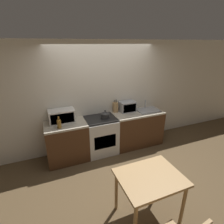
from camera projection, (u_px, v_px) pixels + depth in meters
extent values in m
plane|color=brown|center=(120.00, 167.00, 3.81)|extent=(16.00, 16.00, 0.00)
cube|color=silver|center=(103.00, 97.00, 4.26)|extent=(10.00, 0.06, 2.60)
cube|color=#4C2D19|center=(67.00, 142.00, 3.94)|extent=(0.89, 0.62, 0.86)
cube|color=#B7AD99|center=(65.00, 125.00, 3.77)|extent=(0.89, 0.62, 0.04)
cube|color=#4C2D19|center=(137.00, 129.00, 4.57)|extent=(1.27, 0.62, 0.86)
cube|color=#B7AD99|center=(138.00, 113.00, 4.40)|extent=(1.27, 0.62, 0.04)
cube|color=silver|center=(101.00, 136.00, 4.22)|extent=(0.72, 0.62, 0.86)
cube|color=black|center=(100.00, 119.00, 4.05)|extent=(0.69, 0.57, 0.04)
cube|color=black|center=(105.00, 142.00, 3.96)|extent=(0.52, 0.02, 0.32)
cylinder|color=#2D2D2D|center=(105.00, 116.00, 4.04)|extent=(0.20, 0.20, 0.11)
cone|color=#2D2D2D|center=(105.00, 112.00, 4.01)|extent=(0.19, 0.19, 0.05)
sphere|color=black|center=(105.00, 111.00, 3.99)|extent=(0.04, 0.04, 0.04)
cube|color=silver|center=(62.00, 116.00, 3.81)|extent=(0.55, 0.32, 0.28)
cube|color=black|center=(63.00, 119.00, 3.67)|extent=(0.48, 0.01, 0.22)
cylinder|color=olive|center=(59.00, 124.00, 3.54)|extent=(0.09, 0.09, 0.18)
cylinder|color=olive|center=(58.00, 118.00, 3.49)|extent=(0.03, 0.03, 0.07)
cube|color=tan|center=(115.00, 107.00, 4.35)|extent=(0.11, 0.09, 0.26)
cylinder|color=black|center=(114.00, 101.00, 4.28)|extent=(0.01, 0.01, 0.07)
cylinder|color=black|center=(115.00, 101.00, 4.29)|extent=(0.01, 0.01, 0.07)
cylinder|color=black|center=(116.00, 101.00, 4.30)|extent=(0.01, 0.01, 0.07)
cube|color=#999BA0|center=(127.00, 107.00, 4.40)|extent=(0.39, 0.28, 0.26)
cube|color=black|center=(130.00, 108.00, 4.28)|extent=(0.34, 0.01, 0.21)
cube|color=#999BA0|center=(148.00, 110.00, 4.50)|extent=(0.56, 0.41, 0.02)
cylinder|color=#999BA0|center=(145.00, 104.00, 4.57)|extent=(0.03, 0.03, 0.22)
cube|color=tan|center=(150.00, 177.00, 2.47)|extent=(0.90, 0.72, 0.04)
cylinder|color=tan|center=(183.00, 205.00, 2.49)|extent=(0.05, 0.05, 0.73)
cylinder|color=tan|center=(116.00, 191.00, 2.73)|extent=(0.05, 0.05, 0.73)
cylinder|color=tan|center=(158.00, 178.00, 3.00)|extent=(0.05, 0.05, 0.73)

